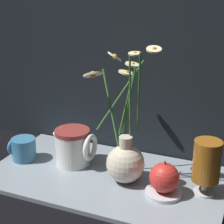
# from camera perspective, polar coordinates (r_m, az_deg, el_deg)

# --- Properties ---
(ground_plane) EXTENTS (6.00, 6.00, 0.00)m
(ground_plane) POSITION_cam_1_polar(r_m,az_deg,el_deg) (1.07, -0.91, -10.16)
(ground_plane) COLOR black
(shelf) EXTENTS (0.65, 0.36, 0.01)m
(shelf) POSITION_cam_1_polar(r_m,az_deg,el_deg) (1.06, -0.91, -9.88)
(shelf) COLOR gray
(shelf) RESTS_ON ground_plane
(vase_with_flowers) EXTENTS (0.19, 0.23, 0.37)m
(vase_with_flowers) POSITION_cam_1_polar(r_m,az_deg,el_deg) (1.00, 2.03, -6.90)
(vase_with_flowers) COLOR beige
(vase_with_flowers) RESTS_ON shelf
(yellow_mug) EXTENTS (0.08, 0.07, 0.07)m
(yellow_mug) POSITION_cam_1_polar(r_m,az_deg,el_deg) (1.16, -13.38, -5.48)
(yellow_mug) COLOR teal
(yellow_mug) RESTS_ON shelf
(ceramic_pitcher) EXTENTS (0.13, 0.10, 0.12)m
(ceramic_pitcher) POSITION_cam_1_polar(r_m,az_deg,el_deg) (1.10, -5.88, -5.06)
(ceramic_pitcher) COLOR white
(ceramic_pitcher) RESTS_ON shelf
(tea_glass) EXTENTS (0.07, 0.07, 0.15)m
(tea_glass) POSITION_cam_1_polar(r_m,az_deg,el_deg) (0.97, 14.24, -7.44)
(tea_glass) COLOR silver
(tea_glass) RESTS_ON shelf
(saucer_plate) EXTENTS (0.09, 0.09, 0.01)m
(saucer_plate) POSITION_cam_1_polar(r_m,az_deg,el_deg) (0.98, 7.85, -12.07)
(saucer_plate) COLOR silver
(saucer_plate) RESTS_ON shelf
(orange_fruit) EXTENTS (0.08, 0.08, 0.08)m
(orange_fruit) POSITION_cam_1_polar(r_m,az_deg,el_deg) (0.96, 7.97, -9.88)
(orange_fruit) COLOR red
(orange_fruit) RESTS_ON saucer_plate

